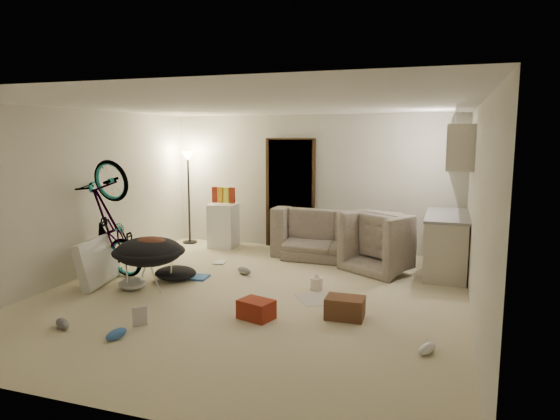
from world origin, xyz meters
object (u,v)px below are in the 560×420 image
(sofa, at_px, (338,239))
(armchair, at_px, (390,248))
(mini_fridge, at_px, (223,225))
(floor_lamp, at_px, (188,177))
(drink_case_a, at_px, (345,308))
(juicer, at_px, (316,283))
(kitchen_counter, at_px, (446,245))
(tv_box, at_px, (98,261))
(bicycle, at_px, (112,247))
(saucer_chair, at_px, (149,258))
(drink_case_b, at_px, (256,309))

(sofa, height_order, armchair, armchair)
(armchair, relative_size, mini_fridge, 1.28)
(floor_lamp, distance_m, drink_case_a, 5.00)
(juicer, bearing_deg, kitchen_counter, 41.82)
(sofa, height_order, tv_box, tv_box)
(kitchen_counter, height_order, mini_fridge, kitchen_counter)
(kitchen_counter, bearing_deg, bicycle, -158.21)
(floor_lamp, height_order, bicycle, floor_lamp)
(floor_lamp, distance_m, armchair, 4.17)
(armchair, height_order, saucer_chair, saucer_chair)
(mini_fridge, relative_size, tv_box, 0.84)
(saucer_chair, bearing_deg, mini_fridge, 92.51)
(drink_case_b, bearing_deg, juicer, 90.19)
(saucer_chair, relative_size, drink_case_a, 2.27)
(kitchen_counter, relative_size, tv_box, 1.51)
(armchair, bearing_deg, drink_case_a, 116.51)
(drink_case_a, relative_size, juicer, 1.82)
(tv_box, xyz_separation_m, juicer, (3.06, 0.72, -0.23))
(sofa, xyz_separation_m, bicycle, (-2.94, -2.34, 0.15))
(saucer_chair, bearing_deg, kitchen_counter, 28.58)
(saucer_chair, relative_size, drink_case_b, 2.60)
(bicycle, relative_size, tv_box, 1.82)
(kitchen_counter, distance_m, drink_case_a, 2.69)
(saucer_chair, xyz_separation_m, juicer, (2.25, 0.64, -0.32))
(armchair, height_order, juicer, armchair)
(tv_box, height_order, drink_case_b, tv_box)
(floor_lamp, distance_m, tv_box, 3.03)
(bicycle, bearing_deg, kitchen_counter, -61.14)
(drink_case_b, relative_size, juicer, 1.59)
(bicycle, xyz_separation_m, mini_fridge, (0.69, 2.44, -0.06))
(tv_box, bearing_deg, mini_fridge, 64.14)
(kitchen_counter, relative_size, drink_case_b, 3.89)
(armchair, bearing_deg, floor_lamp, 22.55)
(sofa, height_order, drink_case_b, sofa)
(mini_fridge, height_order, drink_case_a, mini_fridge)
(armchair, xyz_separation_m, bicycle, (-3.89, -1.84, 0.13))
(mini_fridge, bearing_deg, sofa, -5.90)
(tv_box, relative_size, drink_case_a, 2.24)
(armchair, distance_m, drink_case_b, 3.01)
(mini_fridge, xyz_separation_m, drink_case_b, (1.98, -3.34, -0.30))
(bicycle, bearing_deg, saucer_chair, -100.02)
(armchair, xyz_separation_m, juicer, (-0.84, -1.45, -0.24))
(sofa, height_order, saucer_chair, saucer_chair)
(kitchen_counter, bearing_deg, juicer, -138.18)
(kitchen_counter, xyz_separation_m, drink_case_a, (-1.09, -2.44, -0.31))
(bicycle, relative_size, mini_fridge, 2.18)
(drink_case_a, distance_m, drink_case_b, 1.04)
(floor_lamp, relative_size, tv_box, 1.83)
(sofa, distance_m, drink_case_b, 3.26)
(tv_box, bearing_deg, drink_case_b, -24.13)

